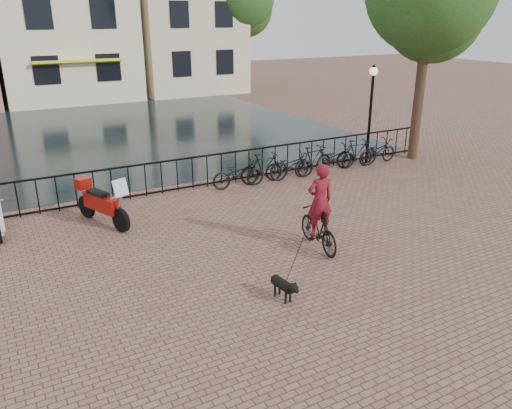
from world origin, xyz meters
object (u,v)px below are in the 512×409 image
lamp_post (371,98)px  cyclist (319,212)px  motorcycle (101,198)px  dog (283,287)px

lamp_post → cyclist: bearing=-139.0°
cyclist → lamp_post: bearing=-132.1°
motorcycle → lamp_post: bearing=-14.7°
dog → motorcycle: 5.82m
cyclist → dog: size_ratio=3.15×
cyclist → dog: (-1.90, -1.50, -0.66)m
lamp_post → dog: bearing=-139.6°
lamp_post → dog: lamp_post is taller
motorcycle → dog: bearing=-89.9°
lamp_post → cyclist: (-5.80, -5.05, -1.47)m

